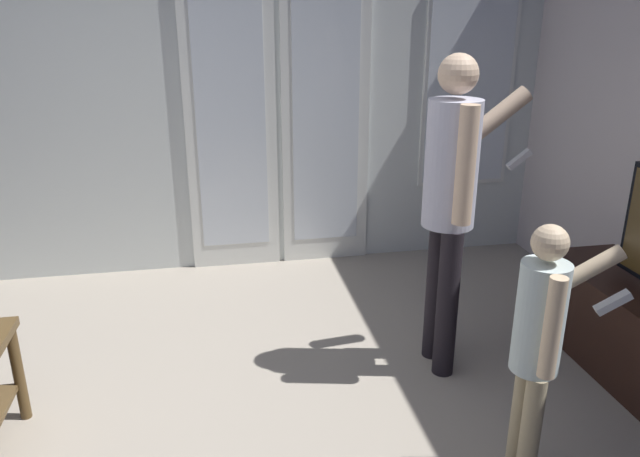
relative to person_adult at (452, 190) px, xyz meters
name	(u,v)px	position (x,y,z in m)	size (l,w,h in m)	color
wall_back_with_doors	(180,81)	(-1.33, 1.63, 0.38)	(5.63, 0.09, 2.81)	silver
person_adult	(452,190)	(0.00, 0.00, 0.00)	(0.64, 0.44, 1.64)	black
person_child	(540,339)	(-0.01, -0.93, -0.31)	(0.49, 0.30, 1.12)	tan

